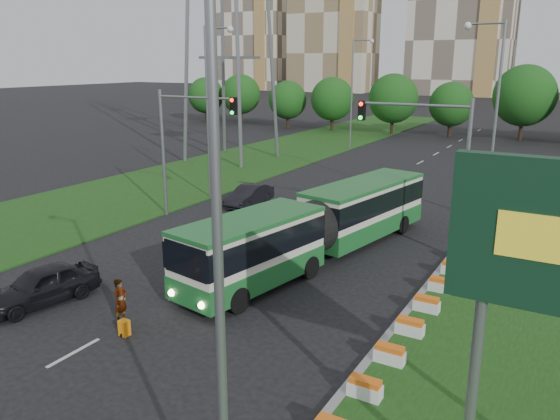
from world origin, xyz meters
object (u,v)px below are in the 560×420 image
Objects in this scene: car_left_near at (42,285)px; car_left_far at (249,196)px; traffic_mast_median at (434,152)px; traffic_mast_left at (182,134)px; articulated_bus at (317,225)px; pedestrian at (121,301)px; shopping_trolley at (124,328)px.

car_left_far is at bearing 104.70° from car_left_near.
traffic_mast_left is at bearing -176.23° from traffic_mast_median.
traffic_mast_median and traffic_mast_left have the same top height.
car_left_near is at bearing -115.06° from articulated_bus.
pedestrian is (4.11, 0.36, 0.10)m from car_left_near.
car_left_far is 7.22× the size of shopping_trolley.
traffic_mast_left is at bearing -111.83° from car_left_far.
pedestrian reaches higher than car_left_far.
traffic_mast_left is 1.84× the size of car_left_far.
traffic_mast_median reaches higher than shopping_trolley.
pedestrian is (-8.00, -13.52, -4.46)m from traffic_mast_median.
traffic_mast_left is at bearing 177.21° from articulated_bus.
traffic_mast_median is 1.84× the size of car_left_far.
traffic_mast_median is at bearing 59.58° from car_left_near.
car_left_near is 17.52m from car_left_far.
car_left_near is (-7.41, -10.45, -0.95)m from articulated_bus.
pedestrian is at bearing 140.95° from shopping_trolley.
shopping_trolley is at bearing -58.83° from traffic_mast_left.
shopping_trolley is at bearing -116.71° from traffic_mast_median.
pedestrian reaches higher than car_left_near.
pedestrian is at bearing -97.84° from articulated_bus.
traffic_mast_median reaches higher than car_left_far.
shopping_trolley is (-7.16, -14.22, -5.05)m from traffic_mast_median.
articulated_bus reaches higher than pedestrian.
traffic_mast_median is 18.98m from car_left_near.
car_left_near is at bearing -86.22° from car_left_far.
car_left_far is at bearing 68.43° from traffic_mast_left.
traffic_mast_median is 15.19m from traffic_mast_left.
traffic_mast_median reaches higher than car_left_near.
traffic_mast_left is 6.77m from car_left_far.
traffic_mast_left is 13.25× the size of shopping_trolley.
articulated_bus is 3.72× the size of car_left_near.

